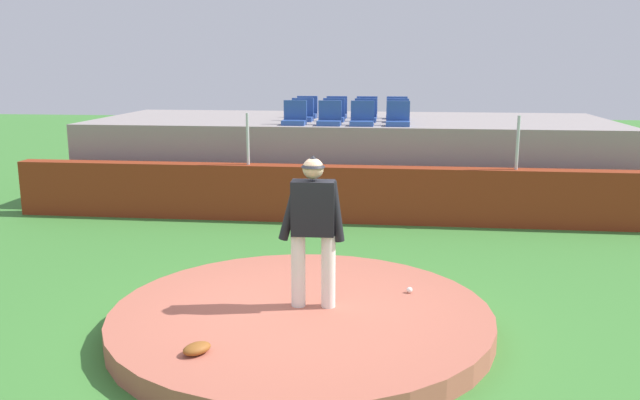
# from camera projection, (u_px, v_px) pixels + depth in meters

# --- Properties ---
(ground_plane) EXTENTS (60.00, 60.00, 0.00)m
(ground_plane) POSITION_uv_depth(u_px,v_px,m) (301.00, 329.00, 7.63)
(ground_plane) COLOR #3B7B31
(pitchers_mound) EXTENTS (4.41, 4.41, 0.25)m
(pitchers_mound) POSITION_uv_depth(u_px,v_px,m) (301.00, 319.00, 7.61)
(pitchers_mound) COLOR #AD5B48
(pitchers_mound) RESTS_ON ground_plane
(pitcher) EXTENTS (0.77, 0.28, 1.78)m
(pitcher) POSITION_uv_depth(u_px,v_px,m) (313.00, 220.00, 7.45)
(pitcher) COLOR white
(pitcher) RESTS_ON pitchers_mound
(baseball) EXTENTS (0.07, 0.07, 0.07)m
(baseball) POSITION_uv_depth(u_px,v_px,m) (409.00, 290.00, 8.09)
(baseball) COLOR white
(baseball) RESTS_ON pitchers_mound
(fielding_glove) EXTENTS (0.34, 0.36, 0.11)m
(fielding_glove) POSITION_uv_depth(u_px,v_px,m) (197.00, 349.00, 6.40)
(fielding_glove) COLOR brown
(fielding_glove) RESTS_ON pitchers_mound
(brick_barrier) EXTENTS (13.02, 0.40, 1.09)m
(brick_barrier) POSITION_uv_depth(u_px,v_px,m) (341.00, 194.00, 12.68)
(brick_barrier) COLOR maroon
(brick_barrier) RESTS_ON ground_plane
(fence_post_left) EXTENTS (0.06, 0.06, 1.00)m
(fence_post_left) POSITION_uv_depth(u_px,v_px,m) (248.00, 139.00, 12.67)
(fence_post_left) COLOR silver
(fence_post_left) RESTS_ON brick_barrier
(fence_post_right) EXTENTS (0.06, 0.06, 1.00)m
(fence_post_right) POSITION_uv_depth(u_px,v_px,m) (518.00, 143.00, 12.09)
(fence_post_right) COLOR silver
(fence_post_right) RESTS_ON brick_barrier
(bleacher_platform) EXTENTS (11.66, 4.47, 1.77)m
(bleacher_platform) POSITION_uv_depth(u_px,v_px,m) (351.00, 156.00, 15.37)
(bleacher_platform) COLOR gray
(bleacher_platform) RESTS_ON ground_plane
(stadium_chair_0) EXTENTS (0.48, 0.44, 0.50)m
(stadium_chair_0) POSITION_uv_depth(u_px,v_px,m) (295.00, 117.00, 13.64)
(stadium_chair_0) COLOR #2A4C9A
(stadium_chair_0) RESTS_ON bleacher_platform
(stadium_chair_1) EXTENTS (0.48, 0.44, 0.50)m
(stadium_chair_1) POSITION_uv_depth(u_px,v_px,m) (330.00, 118.00, 13.53)
(stadium_chair_1) COLOR #2A4C9A
(stadium_chair_1) RESTS_ON bleacher_platform
(stadium_chair_2) EXTENTS (0.48, 0.44, 0.50)m
(stadium_chair_2) POSITION_uv_depth(u_px,v_px,m) (362.00, 118.00, 13.46)
(stadium_chair_2) COLOR #2A4C9A
(stadium_chair_2) RESTS_ON bleacher_platform
(stadium_chair_3) EXTENTS (0.48, 0.44, 0.50)m
(stadium_chair_3) POSITION_uv_depth(u_px,v_px,m) (398.00, 118.00, 13.40)
(stadium_chair_3) COLOR #2A4C9A
(stadium_chair_3) RESTS_ON bleacher_platform
(stadium_chair_4) EXTENTS (0.48, 0.44, 0.50)m
(stadium_chair_4) POSITION_uv_depth(u_px,v_px,m) (302.00, 114.00, 14.51)
(stadium_chair_4) COLOR #2A4C9A
(stadium_chair_4) RESTS_ON bleacher_platform
(stadium_chair_5) EXTENTS (0.48, 0.44, 0.50)m
(stadium_chair_5) POSITION_uv_depth(u_px,v_px,m) (334.00, 114.00, 14.41)
(stadium_chair_5) COLOR #2A4C9A
(stadium_chair_5) RESTS_ON bleacher_platform
(stadium_chair_6) EXTENTS (0.48, 0.44, 0.50)m
(stadium_chair_6) POSITION_uv_depth(u_px,v_px,m) (365.00, 114.00, 14.33)
(stadium_chair_6) COLOR #2A4C9A
(stadium_chair_6) RESTS_ON bleacher_platform
(stadium_chair_7) EXTENTS (0.48, 0.44, 0.50)m
(stadium_chair_7) POSITION_uv_depth(u_px,v_px,m) (398.00, 115.00, 14.25)
(stadium_chair_7) COLOR #2A4C9A
(stadium_chair_7) RESTS_ON bleacher_platform
(stadium_chair_8) EXTENTS (0.48, 0.44, 0.50)m
(stadium_chair_8) POSITION_uv_depth(u_px,v_px,m) (307.00, 111.00, 15.36)
(stadium_chair_8) COLOR #2A4C9A
(stadium_chair_8) RESTS_ON bleacher_platform
(stadium_chair_9) EXTENTS (0.48, 0.44, 0.50)m
(stadium_chair_9) POSITION_uv_depth(u_px,v_px,m) (336.00, 111.00, 15.26)
(stadium_chair_9) COLOR #2A4C9A
(stadium_chair_9) RESTS_ON bleacher_platform
(stadium_chair_10) EXTENTS (0.48, 0.44, 0.50)m
(stadium_chair_10) POSITION_uv_depth(u_px,v_px,m) (367.00, 112.00, 15.19)
(stadium_chair_10) COLOR #2A4C9A
(stadium_chair_10) RESTS_ON bleacher_platform
(stadium_chair_11) EXTENTS (0.48, 0.44, 0.50)m
(stadium_chair_11) POSITION_uv_depth(u_px,v_px,m) (397.00, 112.00, 15.13)
(stadium_chair_11) COLOR #2A4C9A
(stadium_chair_11) RESTS_ON bleacher_platform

